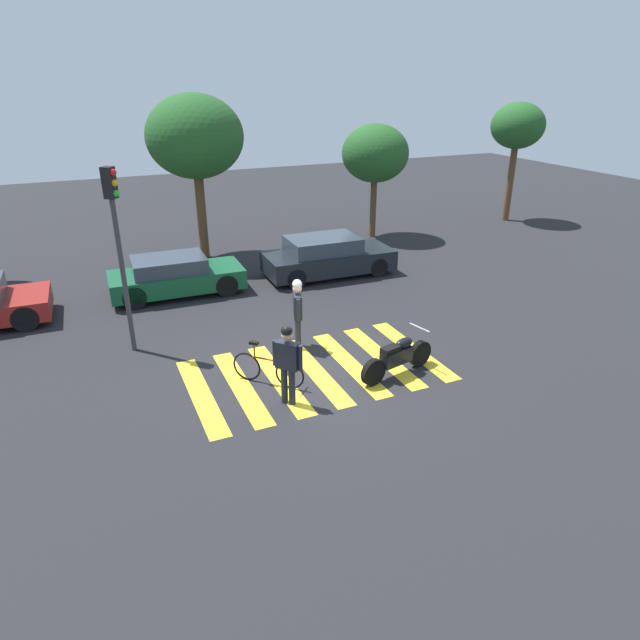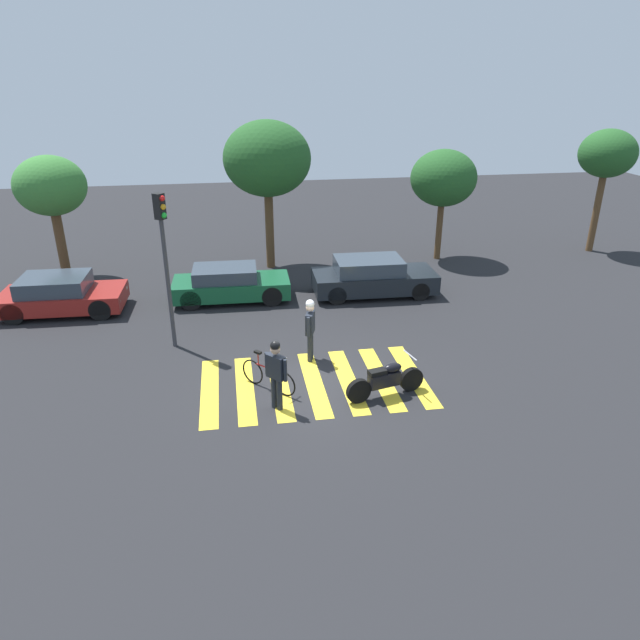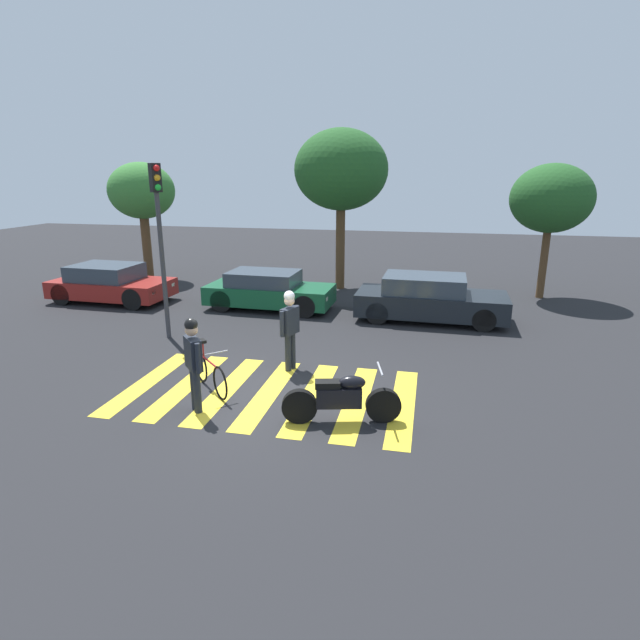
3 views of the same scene
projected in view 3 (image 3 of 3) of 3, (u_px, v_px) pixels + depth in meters
ground_plane at (269, 393)px, 10.31m from camera, size 60.00×60.00×0.00m
police_motorcycle at (341, 399)px, 8.97m from camera, size 2.10×0.78×1.03m
leaning_bicycle at (210, 373)px, 10.34m from camera, size 1.27×1.26×1.00m
officer_on_foot at (193, 358)px, 9.25m from camera, size 0.49×0.53×1.81m
officer_by_motorcycle at (290, 324)px, 11.22m from camera, size 0.34×0.66×1.83m
crosswalk_stripes at (269, 392)px, 10.30m from camera, size 5.85×3.44×0.01m
car_maroon_wagon at (110, 284)px, 17.44m from camera, size 4.02×2.01×1.28m
car_green_compact at (269, 291)px, 16.49m from camera, size 4.11×1.82×1.24m
car_black_suv at (429, 299)px, 15.20m from camera, size 4.45×1.95×1.36m
traffic_light_pole at (160, 225)px, 12.90m from camera, size 0.35×0.34×4.52m
street_tree_near at (142, 192)px, 20.29m from camera, size 2.60×2.60×4.70m
street_tree_mid at (341, 171)px, 18.40m from camera, size 3.41×3.41×5.84m
street_tree_far at (551, 199)px, 17.18m from camera, size 2.72×2.72×4.61m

